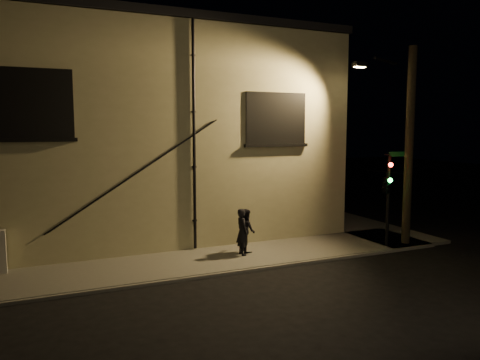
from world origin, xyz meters
name	(u,v)px	position (x,y,z in m)	size (l,w,h in m)	color
ground	(275,268)	(0.00, 0.00, 0.00)	(90.00, 90.00, 0.00)	black
sidewalk	(252,235)	(1.22, 4.39, 0.06)	(21.00, 16.00, 0.12)	#58574F
building	(129,132)	(-3.00, 8.99, 4.40)	(16.20, 12.23, 8.80)	tan
pedestrian_a	(242,232)	(-0.51, 1.52, 0.95)	(0.61, 0.40, 1.66)	black
pedestrian_b	(246,230)	(-0.21, 1.84, 0.91)	(0.77, 0.60, 1.58)	black
traffic_signal	(387,184)	(4.87, 0.30, 2.55)	(1.34, 2.13, 3.60)	black
streetlamp_pole	(407,143)	(6.01, 0.54, 4.05)	(2.05, 1.40, 7.70)	black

